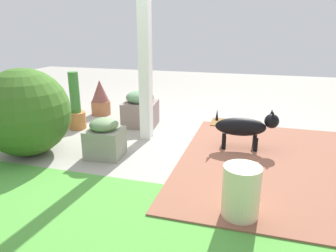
{
  "coord_description": "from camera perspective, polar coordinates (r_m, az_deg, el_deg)",
  "views": [
    {
      "loc": [
        -0.97,
        3.29,
        1.3
      ],
      "look_at": [
        -0.06,
        0.17,
        0.26
      ],
      "focal_mm": 33.09,
      "sensor_mm": 36.0,
      "label": 1
    }
  ],
  "objects": [
    {
      "name": "dog",
      "position": [
        3.46,
        14.01,
        -0.11
      ],
      "size": [
        0.68,
        0.24,
        0.46
      ],
      "color": "black",
      "rests_on": "ground"
    },
    {
      "name": "ground_plane",
      "position": [
        3.66,
        -0.24,
        -3.02
      ],
      "size": [
        12.0,
        12.0,
        0.0
      ],
      "primitive_type": "plane",
      "color": "#9D988D"
    },
    {
      "name": "doormat",
      "position": [
        4.41,
        12.41,
        0.39
      ],
      "size": [
        0.7,
        0.39,
        0.03
      ],
      "primitive_type": "cube",
      "rotation": [
        0.0,
        0.0,
        0.04
      ],
      "color": "brown",
      "rests_on": "ground"
    },
    {
      "name": "stone_planter_mid",
      "position": [
        3.28,
        -11.56,
        -2.24
      ],
      "size": [
        0.39,
        0.36,
        0.42
      ],
      "color": "gray",
      "rests_on": "ground"
    },
    {
      "name": "brick_path",
      "position": [
        3.28,
        18.59,
        -6.44
      ],
      "size": [
        1.8,
        2.4,
        0.02
      ],
      "primitive_type": "cube",
      "color": "#8D5641",
      "rests_on": "ground"
    },
    {
      "name": "ceramic_urn",
      "position": [
        2.27,
        13.28,
        -11.82
      ],
      "size": [
        0.26,
        0.26,
        0.39
      ],
      "primitive_type": "cylinder",
      "color": "beige",
      "rests_on": "ground"
    },
    {
      "name": "round_shrub",
      "position": [
        3.53,
        -24.77,
        2.29
      ],
      "size": [
        0.92,
        0.92,
        0.92
      ],
      "primitive_type": "sphere",
      "color": "#36611F",
      "rests_on": "ground"
    },
    {
      "name": "terracotta_pot_tall",
      "position": [
        4.27,
        -16.59,
        3.06
      ],
      "size": [
        0.23,
        0.23,
        0.76
      ],
      "color": "#AC6A35",
      "rests_on": "ground"
    },
    {
      "name": "stone_planter_nearest",
      "position": [
        4.25,
        -5.12,
        3.11
      ],
      "size": [
        0.49,
        0.48,
        0.48
      ],
      "color": "gray",
      "rests_on": "ground"
    },
    {
      "name": "terracotta_pot_spiky",
      "position": [
        4.89,
        -12.35,
        5.0
      ],
      "size": [
        0.29,
        0.29,
        0.54
      ],
      "color": "#9E603D",
      "rests_on": "ground"
    },
    {
      "name": "porch_pillar",
      "position": [
        3.6,
        -4.3,
        15.22
      ],
      "size": [
        0.13,
        0.13,
        2.29
      ],
      "primitive_type": "cube",
      "color": "white",
      "rests_on": "ground"
    }
  ]
}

